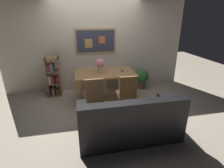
% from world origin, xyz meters
% --- Properties ---
extents(ground_plane, '(12.00, 12.00, 0.00)m').
position_xyz_m(ground_plane, '(0.00, 0.00, 0.00)').
color(ground_plane, tan).
extents(wall_back_with_painting, '(5.20, 0.14, 2.60)m').
position_xyz_m(wall_back_with_painting, '(-0.00, 1.30, 1.30)').
color(wall_back_with_painting, beige).
rests_on(wall_back_with_painting, ground_plane).
extents(dining_table, '(1.50, 0.89, 0.75)m').
position_xyz_m(dining_table, '(0.09, 0.40, 0.65)').
color(dining_table, '#9E7042').
rests_on(dining_table, ground_plane).
extents(dining_chair_far_left, '(0.40, 0.41, 0.91)m').
position_xyz_m(dining_chair_far_left, '(-0.22, 1.19, 0.54)').
color(dining_chair_far_left, '#9E7042').
rests_on(dining_chair_far_left, ground_plane).
extents(dining_chair_far_right, '(0.40, 0.41, 0.91)m').
position_xyz_m(dining_chair_far_right, '(0.45, 1.18, 0.54)').
color(dining_chair_far_right, '#9E7042').
rests_on(dining_chair_far_right, ground_plane).
extents(dining_chair_near_right, '(0.40, 0.41, 0.91)m').
position_xyz_m(dining_chair_near_right, '(0.43, -0.39, 0.54)').
color(dining_chair_near_right, '#9E7042').
rests_on(dining_chair_near_right, ground_plane).
extents(dining_chair_near_left, '(0.40, 0.41, 0.91)m').
position_xyz_m(dining_chair_near_left, '(-0.28, -0.40, 0.54)').
color(dining_chair_near_left, '#9E7042').
rests_on(dining_chair_near_left, ground_plane).
extents(leather_couch, '(1.80, 0.84, 0.84)m').
position_xyz_m(leather_couch, '(0.24, -1.23, 0.31)').
color(leather_couch, black).
rests_on(leather_couch, ground_plane).
extents(bookshelf, '(0.36, 0.28, 1.07)m').
position_xyz_m(bookshelf, '(-1.23, 0.95, 0.48)').
color(bookshelf, '#9E7042').
rests_on(bookshelf, ground_plane).
extents(potted_ivy, '(0.40, 0.40, 0.63)m').
position_xyz_m(potted_ivy, '(1.32, 0.94, 0.33)').
color(potted_ivy, brown).
rests_on(potted_ivy, ground_plane).
extents(flower_vase, '(0.23, 0.23, 0.35)m').
position_xyz_m(flower_vase, '(-0.01, 0.46, 0.95)').
color(flower_vase, beige).
rests_on(flower_vase, dining_table).
extents(tv_remote, '(0.05, 0.16, 0.02)m').
position_xyz_m(tv_remote, '(0.54, 0.46, 0.76)').
color(tv_remote, black).
rests_on(tv_remote, dining_table).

